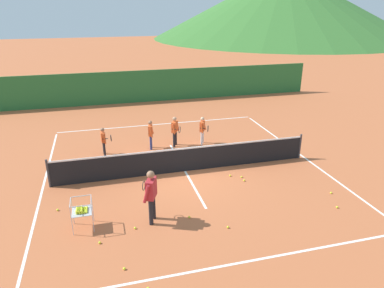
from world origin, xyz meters
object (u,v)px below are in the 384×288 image
Objects in this scene: tennis_ball_3 at (189,217)px; tennis_ball_9 at (242,177)px; tennis_ball_5 at (244,180)px; tennis_ball_7 at (230,176)px; student_2 at (175,129)px; tennis_ball_8 at (58,210)px; tennis_ball_1 at (124,269)px; tennis_ball_11 at (228,227)px; student_0 at (104,139)px; tennis_ball_0 at (135,228)px; student_3 at (203,128)px; tennis_ball_6 at (337,207)px; tennis_ball_10 at (331,193)px; tennis_ball_4 at (100,243)px; tennis_net at (185,159)px; tennis_ball_2 at (148,288)px; instructor at (151,192)px; ball_cart at (81,210)px; student_1 at (151,132)px.

tennis_ball_9 is (2.54, 2.07, 0.00)m from tennis_ball_3.
tennis_ball_5 is 0.61m from tennis_ball_7.
tennis_ball_8 is (-4.72, -4.37, -0.79)m from student_2.
tennis_ball_1 is 3.19m from tennis_ball_11.
student_0 is 17.92× the size of tennis_ball_0.
tennis_ball_8 is 1.00× the size of tennis_ball_11.
tennis_ball_6 is (2.55, -6.39, -0.74)m from student_3.
tennis_ball_4 is at bearing -174.45° from tennis_ball_10.
tennis_net reaches higher than tennis_ball_6.
tennis_ball_2 is 1.00× the size of tennis_ball_8.
tennis_ball_6 and tennis_ball_11 have the same top height.
tennis_ball_0 is at bearing -155.12° from tennis_ball_5.
tennis_ball_10 is at bearing -8.10° from tennis_ball_8.
tennis_ball_9 is (1.70, -3.75, -0.79)m from student_2.
tennis_net reaches higher than tennis_ball_11.
tennis_ball_6 is 3.46m from tennis_ball_9.
tennis_ball_11 is (4.82, -2.23, 0.00)m from tennis_ball_8.
tennis_ball_0 is 2.67m from tennis_ball_11.
tennis_ball_7 is at bearing 125.79° from tennis_ball_5.
instructor is 1.95m from tennis_ball_4.
instructor is 24.35× the size of tennis_ball_8.
tennis_ball_9 is at bearing 60.78° from tennis_ball_11.
tennis_ball_4 is (0.43, -0.87, -0.56)m from ball_cart.
tennis_ball_5 is 6.42m from tennis_ball_8.
tennis_ball_9 is (0.01, 0.27, 0.00)m from tennis_ball_5.
tennis_ball_7 is (5.25, 1.99, -0.56)m from ball_cart.
student_2 is (1.10, 0.05, 0.04)m from student_1.
instructor is 24.35× the size of tennis_ball_9.
tennis_ball_6 is 1.00× the size of tennis_ball_9.
tennis_ball_3 is 3.28m from tennis_ball_9.
tennis_ball_3 is 1.00× the size of tennis_ball_7.
tennis_ball_4 is 7.31m from tennis_ball_6.
tennis_ball_8 and tennis_ball_9 have the same top height.
tennis_ball_5 is at bearing 35.31° from tennis_ball_3.
student_1 is 7.78m from tennis_ball_1.
tennis_ball_4 is at bearing -155.83° from instructor.
student_1 reaches higher than tennis_ball_1.
student_2 is at bearing 61.32° from tennis_ball_4.
tennis_ball_10 is (8.11, -0.12, -0.56)m from ball_cart.
tennis_ball_10 is at bearing -36.39° from tennis_ball_7.
tennis_ball_11 is at bearing -39.84° from tennis_ball_3.
tennis_ball_0 is at bearing 175.26° from tennis_ball_6.
tennis_ball_11 is at bearing -166.70° from tennis_ball_10.
student_3 is at bearing 96.80° from tennis_ball_9.
student_1 is 5.68m from tennis_ball_8.
tennis_ball_9 is (5.62, 1.77, -0.56)m from ball_cart.
student_2 reaches higher than tennis_ball_11.
tennis_ball_1 is at bearing -162.24° from tennis_ball_11.
tennis_ball_2 is at bearing -89.68° from tennis_ball_0.
instructor is at bearing 62.32° from tennis_ball_1.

